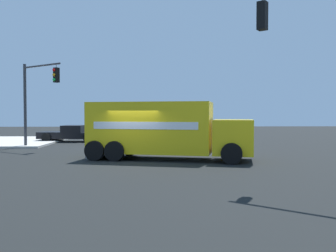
{
  "coord_description": "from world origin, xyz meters",
  "views": [
    {
      "loc": [
        17.8,
        1.03,
        2.32
      ],
      "look_at": [
        -0.21,
        1.76,
        1.73
      ],
      "focal_mm": 38.39,
      "sensor_mm": 36.0,
      "label": 1
    }
  ],
  "objects": [
    {
      "name": "traffic_light_primary",
      "position": [
        7.12,
        6.51,
        4.36
      ],
      "size": [
        2.53,
        3.07,
        6.49
      ],
      "color": "#38383D",
      "rests_on": "sidewalk_corner_far"
    },
    {
      "name": "pickup_black",
      "position": [
        -12.8,
        -5.92,
        0.73
      ],
      "size": [
        2.51,
        5.31,
        1.38
      ],
      "color": "black",
      "rests_on": "ground"
    },
    {
      "name": "traffic_light_secondary",
      "position": [
        -6.96,
        -6.98,
        3.86
      ],
      "size": [
        2.41,
        3.15,
        5.68
      ],
      "color": "#38383D",
      "rests_on": "sidewalk_corner_near"
    },
    {
      "name": "delivery_truck",
      "position": [
        -0.59,
        1.54,
        1.53
      ],
      "size": [
        4.56,
        8.63,
        2.93
      ],
      "color": "yellow",
      "rests_on": "ground"
    },
    {
      "name": "ground_plane",
      "position": [
        0.0,
        0.0,
        0.0
      ],
      "size": [
        100.0,
        100.0,
        0.0
      ],
      "primitive_type": "plane",
      "color": "black"
    }
  ]
}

